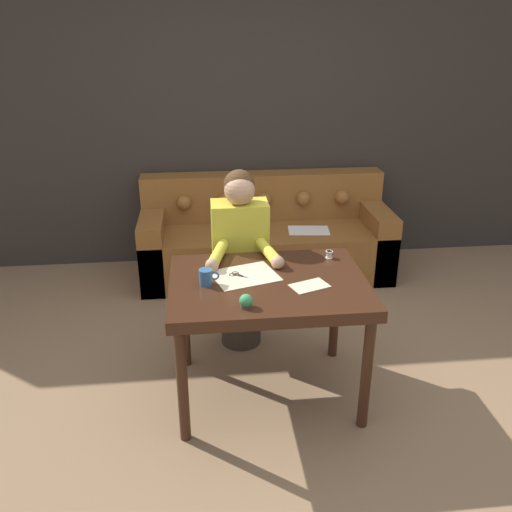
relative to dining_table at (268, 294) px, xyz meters
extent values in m
plane|color=#846647|center=(0.12, -0.04, -0.68)|extent=(16.00, 16.00, 0.00)
cube|color=#2D2823|center=(0.12, 2.12, 0.62)|extent=(8.00, 0.06, 2.60)
cube|color=#381E11|center=(0.00, 0.00, 0.05)|extent=(1.11, 0.83, 0.07)
cylinder|color=#381E11|center=(-0.50, -0.35, -0.33)|extent=(0.06, 0.06, 0.70)
cylinder|color=#381E11|center=(0.50, -0.35, -0.33)|extent=(0.06, 0.06, 0.70)
cylinder|color=#381E11|center=(-0.50, 0.35, -0.33)|extent=(0.06, 0.06, 0.70)
cylinder|color=#381E11|center=(0.50, 0.35, -0.33)|extent=(0.06, 0.06, 0.70)
cube|color=brown|center=(0.20, 1.68, -0.46)|extent=(2.16, 0.78, 0.44)
cube|color=brown|center=(0.20, 1.96, -0.03)|extent=(2.16, 0.22, 0.42)
cube|color=brown|center=(-0.78, 1.68, -0.38)|extent=(0.20, 0.78, 0.60)
cube|color=brown|center=(1.18, 1.68, -0.38)|extent=(0.20, 0.78, 0.60)
sphere|color=brown|center=(-0.50, 1.83, -0.03)|extent=(0.13, 0.13, 0.13)
sphere|color=brown|center=(-0.15, 1.83, -0.03)|extent=(0.13, 0.13, 0.13)
sphere|color=brown|center=(0.20, 1.83, -0.03)|extent=(0.13, 0.13, 0.13)
sphere|color=brown|center=(0.55, 1.83, -0.03)|extent=(0.13, 0.13, 0.13)
sphere|color=brown|center=(0.90, 1.83, -0.03)|extent=(0.13, 0.13, 0.13)
cube|color=white|center=(0.56, 1.58, -0.24)|extent=(0.37, 0.26, 0.00)
cylinder|color=#33281E|center=(-0.11, 0.59, -0.44)|extent=(0.28, 0.28, 0.49)
cube|color=gold|center=(-0.11, 0.59, 0.08)|extent=(0.37, 0.22, 0.55)
sphere|color=tan|center=(-0.11, 0.57, 0.45)|extent=(0.20, 0.20, 0.20)
sphere|color=#472D19|center=(-0.11, 0.60, 0.47)|extent=(0.20, 0.20, 0.20)
cylinder|color=gold|center=(-0.27, 0.32, 0.12)|extent=(0.15, 0.33, 0.07)
sphere|color=tan|center=(-0.31, 0.17, 0.12)|extent=(0.08, 0.08, 0.08)
cylinder|color=gold|center=(0.04, 0.32, 0.12)|extent=(0.14, 0.33, 0.07)
sphere|color=tan|center=(0.08, 0.16, 0.12)|extent=(0.08, 0.08, 0.08)
cube|color=beige|center=(-0.13, 0.07, 0.09)|extent=(0.42, 0.37, 0.00)
cube|color=beige|center=(0.22, -0.09, 0.09)|extent=(0.24, 0.19, 0.00)
cube|color=silver|center=(-0.08, 0.03, 0.09)|extent=(0.10, 0.06, 0.00)
cube|color=black|center=(-0.16, 0.07, 0.09)|extent=(0.07, 0.04, 0.00)
torus|color=black|center=(-0.20, 0.09, 0.09)|extent=(0.04, 0.04, 0.01)
cube|color=silver|center=(-0.10, 0.01, 0.09)|extent=(0.08, 0.09, 0.00)
cube|color=black|center=(-0.16, 0.08, 0.09)|extent=(0.06, 0.06, 0.00)
torus|color=black|center=(-0.18, 0.11, 0.09)|extent=(0.04, 0.04, 0.01)
cylinder|color=silver|center=(-0.13, 0.05, 0.09)|extent=(0.01, 0.01, 0.01)
cylinder|color=#335B84|center=(-0.35, -0.01, 0.13)|extent=(0.08, 0.08, 0.09)
torus|color=#335B84|center=(-0.30, -0.01, 0.14)|extent=(0.05, 0.01, 0.05)
cylinder|color=beige|center=(0.41, 0.28, 0.11)|extent=(0.03, 0.03, 0.04)
cylinder|color=beige|center=(0.41, 0.28, 0.13)|extent=(0.04, 0.04, 0.00)
cylinder|color=beige|center=(0.41, 0.28, 0.09)|extent=(0.04, 0.04, 0.00)
cylinder|color=#4C3828|center=(-0.15, -0.29, 0.09)|extent=(0.06, 0.06, 0.01)
sphere|color=#338C4C|center=(-0.15, -0.29, 0.12)|extent=(0.07, 0.07, 0.07)
camera|label=1|loc=(-0.36, -2.71, 1.44)|focal=38.00mm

